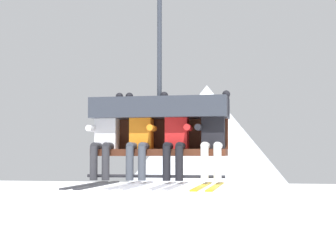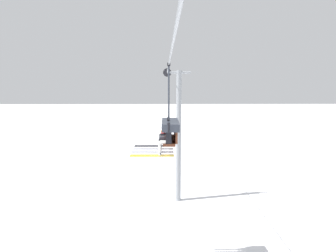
{
  "view_description": "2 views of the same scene",
  "coord_description": "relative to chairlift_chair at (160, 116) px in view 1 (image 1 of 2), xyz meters",
  "views": [
    {
      "loc": [
        0.24,
        -8.14,
        6.1
      ],
      "look_at": [
        -1.11,
        -0.91,
        6.5
      ],
      "focal_mm": 55.0,
      "sensor_mm": 36.0,
      "label": 1
    },
    {
      "loc": [
        9.31,
        -0.95,
        8.42
      ],
      "look_at": [
        -1.43,
        -0.83,
        6.68
      ],
      "focal_mm": 28.0,
      "sensor_mm": 36.0,
      "label": 2
    }
  ],
  "objects": [
    {
      "name": "mountain_peak_west",
      "position": [
        -5.09,
        52.8,
        0.44
      ],
      "size": [
        23.02,
        23.02,
        14.19
      ],
      "color": "silver",
      "rests_on": "ground_plane"
    },
    {
      "name": "chairlift_chair",
      "position": [
        0.0,
        0.0,
        0.0
      ],
      "size": [
        2.0,
        0.74,
        3.46
      ],
      "color": "#512819"
    },
    {
      "name": "skier_white",
      "position": [
        -0.79,
        -0.21,
        -0.3
      ],
      "size": [
        0.48,
        1.7,
        1.34
      ],
      "color": "silver"
    },
    {
      "name": "skier_orange",
      "position": [
        -0.27,
        -0.21,
        -0.3
      ],
      "size": [
        0.48,
        1.7,
        1.34
      ],
      "color": "orange"
    },
    {
      "name": "skier_red",
      "position": [
        0.26,
        -0.21,
        -0.3
      ],
      "size": [
        0.48,
        1.7,
        1.34
      ],
      "color": "red"
    },
    {
      "name": "skier_black",
      "position": [
        0.79,
        -0.21,
        -0.3
      ],
      "size": [
        0.48,
        1.7,
        1.34
      ],
      "color": "black"
    }
  ]
}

